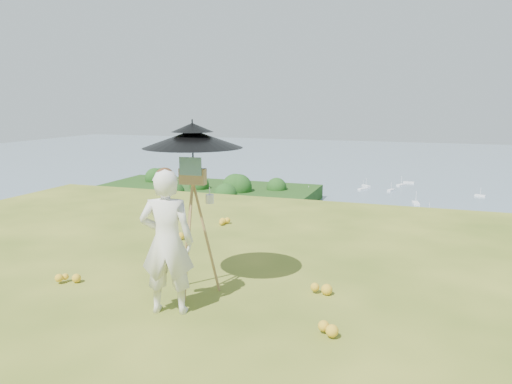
% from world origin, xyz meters
% --- Properties ---
extents(ground, '(14.00, 14.00, 0.00)m').
position_xyz_m(ground, '(0.00, 0.00, 0.00)').
color(ground, '#47601B').
rests_on(ground, ground).
extents(shoreline_tier, '(170.00, 28.00, 8.00)m').
position_xyz_m(shoreline_tier, '(0.00, 75.00, -36.00)').
color(shoreline_tier, '#71665A').
rests_on(shoreline_tier, bay_water).
extents(bay_water, '(700.00, 700.00, 0.00)m').
position_xyz_m(bay_water, '(0.00, 240.00, -34.00)').
color(bay_water, slate).
rests_on(bay_water, ground).
extents(peninsula, '(90.00, 60.00, 12.00)m').
position_xyz_m(peninsula, '(-75.00, 155.00, -29.00)').
color(peninsula, '#1B3B10').
rests_on(peninsula, bay_water).
extents(slope_trees, '(110.00, 50.00, 6.00)m').
position_xyz_m(slope_trees, '(0.00, 35.00, -15.00)').
color(slope_trees, '#194815').
rests_on(slope_trees, forest_slope).
extents(harbor_town, '(110.00, 22.00, 5.00)m').
position_xyz_m(harbor_town, '(0.00, 75.00, -29.50)').
color(harbor_town, silver).
rests_on(harbor_town, shoreline_tier).
extents(moored_boats, '(140.00, 140.00, 0.70)m').
position_xyz_m(moored_boats, '(-12.50, 161.00, -33.65)').
color(moored_boats, white).
rests_on(moored_boats, bay_water).
extents(wildflowers, '(10.00, 10.50, 0.12)m').
position_xyz_m(wildflowers, '(0.00, 0.25, 0.06)').
color(wildflowers, gold).
rests_on(wildflowers, ground).
extents(painter, '(0.67, 0.53, 1.62)m').
position_xyz_m(painter, '(-0.05, 0.20, 0.81)').
color(painter, silver).
rests_on(painter, ground).
extents(field_easel, '(0.67, 0.67, 1.68)m').
position_xyz_m(field_easel, '(-0.03, 0.81, 0.84)').
color(field_easel, olive).
rests_on(field_easel, ground).
extents(sun_umbrella, '(1.42, 1.42, 0.73)m').
position_xyz_m(sun_umbrella, '(-0.03, 0.84, 1.75)').
color(sun_umbrella, black).
rests_on(sun_umbrella, field_easel).
extents(painter_cap, '(0.26, 0.29, 0.10)m').
position_xyz_m(painter_cap, '(-0.05, 0.20, 1.57)').
color(painter_cap, '#C76D7B').
rests_on(painter_cap, painter).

